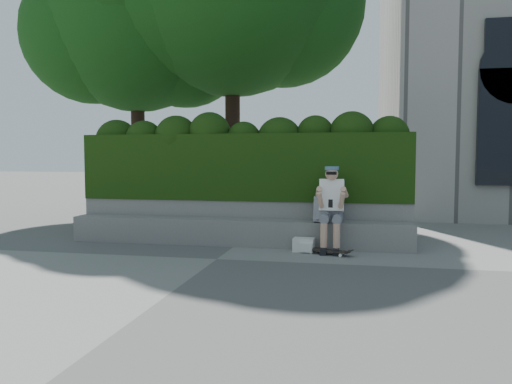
% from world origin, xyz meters
% --- Properties ---
extents(ground, '(80.00, 80.00, 0.00)m').
position_xyz_m(ground, '(0.00, 0.00, 0.00)').
color(ground, slate).
rests_on(ground, ground).
extents(bench_ledge, '(6.00, 0.45, 0.45)m').
position_xyz_m(bench_ledge, '(0.00, 1.25, 0.23)').
color(bench_ledge, gray).
rests_on(bench_ledge, ground).
extents(planter_wall, '(6.00, 0.50, 0.75)m').
position_xyz_m(planter_wall, '(0.00, 1.73, 0.38)').
color(planter_wall, gray).
rests_on(planter_wall, ground).
extents(hedge, '(6.00, 1.00, 1.20)m').
position_xyz_m(hedge, '(0.00, 1.95, 1.35)').
color(hedge, black).
rests_on(hedge, planter_wall).
extents(tree_right, '(4.61, 4.61, 7.31)m').
position_xyz_m(tree_right, '(-3.47, 4.88, 4.99)').
color(tree_right, black).
rests_on(tree_right, ground).
extents(person, '(0.40, 0.76, 1.38)m').
position_xyz_m(person, '(1.65, 1.07, 0.75)').
color(person, slate).
rests_on(person, ground).
extents(skateboard, '(0.73, 0.43, 0.07)m').
position_xyz_m(skateboard, '(1.61, 0.69, 0.06)').
color(skateboard, black).
rests_on(skateboard, ground).
extents(backpack_plaid, '(0.30, 0.17, 0.43)m').
position_xyz_m(backpack_plaid, '(1.50, 1.15, 0.66)').
color(backpack_plaid, '#ACADB1').
rests_on(backpack_plaid, bench_ledge).
extents(backpack_ground, '(0.35, 0.26, 0.22)m').
position_xyz_m(backpack_ground, '(1.22, 0.87, 0.11)').
color(backpack_ground, silver).
rests_on(backpack_ground, ground).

